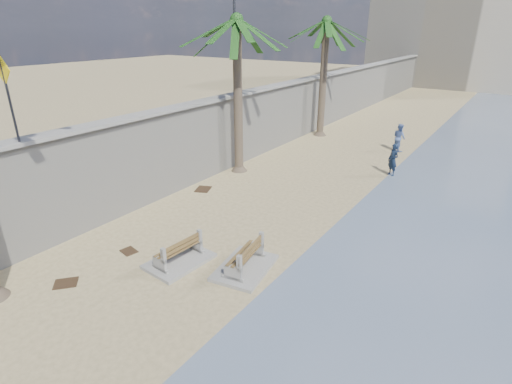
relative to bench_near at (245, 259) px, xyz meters
The scene contains 15 objects.
ground_plane 4.38m from the bench_near, 102.80° to the right, with size 140.00×140.00×0.00m, color tan.
seawall 16.96m from the bench_near, 111.40° to the left, with size 0.45×70.00×3.50m, color gray.
wall_cap 17.20m from the bench_near, 111.40° to the left, with size 0.80×70.00×0.12m, color gray.
end_building 48.29m from the bench_near, 93.56° to the left, with size 18.00×12.00×14.00m, color #B7AA93.
bench_near is the anchor object (origin of this frame).
bench_far 2.04m from the bench_near, 155.87° to the right, with size 1.47×2.04×0.82m.
palm_mid 10.89m from the bench_near, 127.61° to the left, with size 5.00×5.00×7.84m.
palm_back 17.63m from the bench_near, 108.16° to the left, with size 5.00×5.00×7.86m.
pedestrian_sign 8.13m from the bench_near, 155.18° to the right, with size 0.78×0.07×2.40m.
streetlight 11.67m from the bench_near, 128.09° to the left, with size 0.28×0.28×5.12m.
person_a 10.60m from the bench_near, 83.85° to the left, with size 0.65×0.44×1.80m, color #131F35.
person_b 14.88m from the bench_near, 89.27° to the left, with size 0.84×0.65×1.75m, color #4D649F.
debris_b 5.08m from the bench_near, 137.55° to the right, with size 0.62×0.50×0.03m, color #382616.
debris_c 6.58m from the bench_near, 142.09° to the left, with size 0.75×0.60×0.03m, color #382616.
debris_d 3.90m from the bench_near, 160.68° to the right, with size 0.51×0.41×0.03m, color #382616.
Camera 1 is at (6.91, -3.87, 6.69)m, focal length 28.00 mm.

